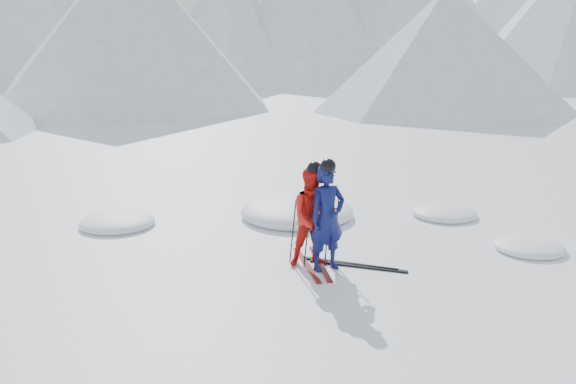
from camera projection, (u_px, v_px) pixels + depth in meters
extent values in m
plane|color=white|center=(390.00, 249.00, 11.32)|extent=(160.00, 160.00, 0.00)
cone|color=#B2BCD1|center=(112.00, 15.00, 56.61)|extent=(17.69, 17.69, 11.93)
cone|color=#B2BCD1|center=(229.00, 20.00, 51.90)|extent=(19.63, 19.63, 10.85)
cone|color=#B2BCD1|center=(301.00, 3.00, 55.87)|extent=(23.31, 23.31, 14.15)
cone|color=silver|center=(498.00, 23.00, 60.52)|extent=(24.45, 24.45, 10.76)
cone|color=#B2BCD1|center=(444.00, 50.00, 32.29)|extent=(14.00, 14.00, 6.50)
cone|color=#B2BCD1|center=(130.00, 26.00, 33.57)|extent=(16.00, 16.00, 9.00)
imported|color=#0C134C|center=(327.00, 218.00, 10.15)|extent=(0.75, 0.58, 1.80)
imported|color=red|center=(314.00, 217.00, 10.33)|extent=(0.89, 0.72, 1.72)
cylinder|color=black|center=(307.00, 234.00, 10.28)|extent=(0.12, 0.08, 1.20)
cylinder|color=black|center=(336.00, 230.00, 10.52)|extent=(0.12, 0.07, 1.20)
cylinder|color=black|center=(293.00, 231.00, 10.56)|extent=(0.12, 0.09, 1.14)
cylinder|color=black|center=(328.00, 230.00, 10.62)|extent=(0.12, 0.08, 1.14)
cube|color=black|center=(307.00, 265.00, 10.51)|extent=(0.18, 1.70, 0.03)
cube|color=black|center=(320.00, 263.00, 10.57)|extent=(0.30, 1.70, 0.03)
cube|color=black|center=(350.00, 264.00, 10.56)|extent=(1.43, 1.07, 0.03)
cube|color=black|center=(358.00, 266.00, 10.44)|extent=(1.46, 1.02, 0.03)
ellipsoid|color=white|center=(118.00, 226.00, 12.77)|extent=(1.57, 1.57, 0.34)
ellipsoid|color=white|center=(444.00, 216.00, 13.47)|extent=(1.42, 1.42, 0.31)
ellipsoid|color=white|center=(297.00, 217.00, 13.42)|extent=(2.49, 2.49, 0.55)
ellipsoid|color=white|center=(529.00, 250.00, 11.30)|extent=(1.28, 1.28, 0.28)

